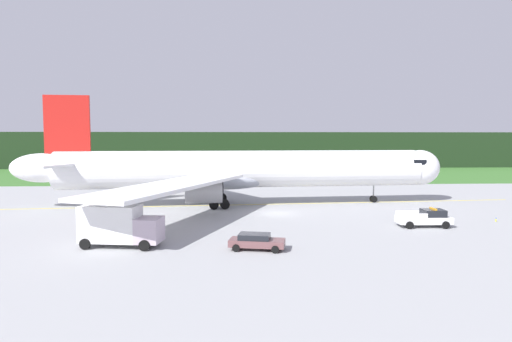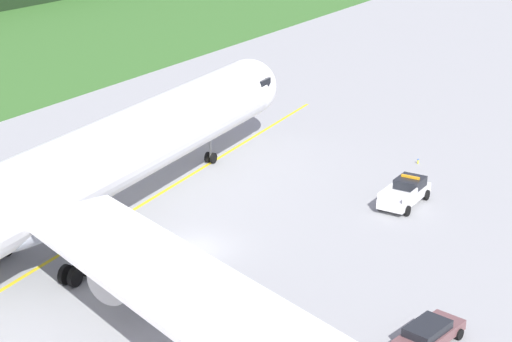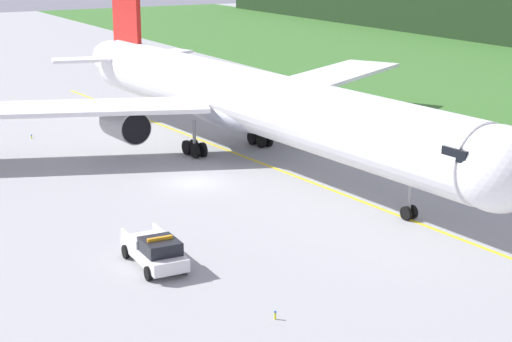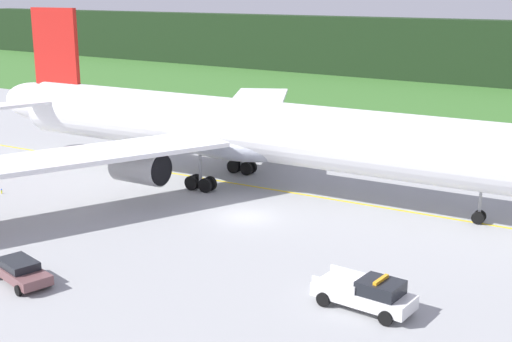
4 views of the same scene
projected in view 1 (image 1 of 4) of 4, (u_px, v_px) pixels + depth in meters
ground at (278, 213)px, 51.39m from camera, size 320.00×320.00×0.00m
grass_verge at (254, 175)px, 108.13m from camera, size 320.00×49.55×0.04m
distant_tree_line at (250, 150)px, 133.65m from camera, size 288.00×5.90×11.12m
taxiway_centerline_main at (244, 205)px, 58.14m from camera, size 77.36×5.89×0.01m
airliner at (237, 170)px, 57.69m from camera, size 57.80×52.30×14.45m
ops_pickup_truck at (426, 218)px, 43.34m from camera, size 5.35×2.41×1.94m
catering_truck at (119, 225)px, 35.27m from camera, size 6.86×3.52×3.60m
staff_car at (256, 241)px, 34.35m from camera, size 4.69×2.70×1.30m
taxiway_edge_light_east at (496, 219)px, 46.16m from camera, size 0.12×0.12×0.44m
taxiway_edge_light_west at (92, 224)px, 43.80m from camera, size 0.12×0.12×0.39m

